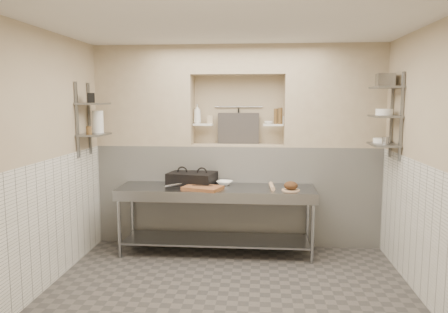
# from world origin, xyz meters

# --- Properties ---
(floor) EXTENTS (4.00, 3.90, 0.10)m
(floor) POSITION_xyz_m (0.00, 0.00, -0.05)
(floor) COLOR #4D4844
(floor) RESTS_ON ground
(ceiling) EXTENTS (4.00, 3.90, 0.10)m
(ceiling) POSITION_xyz_m (0.00, 0.00, 2.85)
(ceiling) COLOR silver
(ceiling) RESTS_ON ground
(wall_left) EXTENTS (0.10, 3.90, 2.80)m
(wall_left) POSITION_xyz_m (-2.05, 0.00, 1.40)
(wall_left) COLOR tan
(wall_left) RESTS_ON ground
(wall_right) EXTENTS (0.10, 3.90, 2.80)m
(wall_right) POSITION_xyz_m (2.05, 0.00, 1.40)
(wall_right) COLOR tan
(wall_right) RESTS_ON ground
(wall_back) EXTENTS (4.00, 0.10, 2.80)m
(wall_back) POSITION_xyz_m (0.00, 2.00, 1.40)
(wall_back) COLOR tan
(wall_back) RESTS_ON ground
(wall_front) EXTENTS (4.00, 0.10, 2.80)m
(wall_front) POSITION_xyz_m (0.00, -2.00, 1.40)
(wall_front) COLOR tan
(wall_front) RESTS_ON ground
(backwall_lower) EXTENTS (4.00, 0.40, 1.40)m
(backwall_lower) POSITION_xyz_m (0.00, 1.75, 0.70)
(backwall_lower) COLOR white
(backwall_lower) RESTS_ON floor
(alcove_sill) EXTENTS (1.30, 0.40, 0.02)m
(alcove_sill) POSITION_xyz_m (0.00, 1.75, 1.41)
(alcove_sill) COLOR tan
(alcove_sill) RESTS_ON backwall_lower
(backwall_pillar_left) EXTENTS (1.35, 0.40, 1.40)m
(backwall_pillar_left) POSITION_xyz_m (-1.33, 1.75, 2.10)
(backwall_pillar_left) COLOR tan
(backwall_pillar_left) RESTS_ON backwall_lower
(backwall_pillar_right) EXTENTS (1.35, 0.40, 1.40)m
(backwall_pillar_right) POSITION_xyz_m (1.33, 1.75, 2.10)
(backwall_pillar_right) COLOR tan
(backwall_pillar_right) RESTS_ON backwall_lower
(backwall_header) EXTENTS (1.30, 0.40, 0.40)m
(backwall_header) POSITION_xyz_m (0.00, 1.75, 2.60)
(backwall_header) COLOR tan
(backwall_header) RESTS_ON backwall_lower
(wainscot_left) EXTENTS (0.02, 3.90, 1.40)m
(wainscot_left) POSITION_xyz_m (-1.99, 0.00, 0.70)
(wainscot_left) COLOR white
(wainscot_left) RESTS_ON floor
(wainscot_right) EXTENTS (0.02, 3.90, 1.40)m
(wainscot_right) POSITION_xyz_m (1.99, 0.00, 0.70)
(wainscot_right) COLOR white
(wainscot_right) RESTS_ON floor
(alcove_shelf_left) EXTENTS (0.28, 0.16, 0.02)m
(alcove_shelf_left) POSITION_xyz_m (-0.50, 1.75, 1.70)
(alcove_shelf_left) COLOR white
(alcove_shelf_left) RESTS_ON backwall_lower
(alcove_shelf_right) EXTENTS (0.28, 0.16, 0.02)m
(alcove_shelf_right) POSITION_xyz_m (0.50, 1.75, 1.70)
(alcove_shelf_right) COLOR white
(alcove_shelf_right) RESTS_ON backwall_lower
(utensil_rail) EXTENTS (0.70, 0.02, 0.02)m
(utensil_rail) POSITION_xyz_m (0.00, 1.92, 1.95)
(utensil_rail) COLOR gray
(utensil_rail) RESTS_ON wall_back
(hanging_steel) EXTENTS (0.02, 0.02, 0.30)m
(hanging_steel) POSITION_xyz_m (0.00, 1.90, 1.78)
(hanging_steel) COLOR black
(hanging_steel) RESTS_ON utensil_rail
(splash_panel) EXTENTS (0.60, 0.08, 0.45)m
(splash_panel) POSITION_xyz_m (0.00, 1.85, 1.64)
(splash_panel) COLOR #383330
(splash_panel) RESTS_ON alcove_sill
(shelf_rail_left_a) EXTENTS (0.03, 0.03, 0.95)m
(shelf_rail_left_a) POSITION_xyz_m (-1.98, 1.25, 1.80)
(shelf_rail_left_a) COLOR slate
(shelf_rail_left_a) RESTS_ON wall_left
(shelf_rail_left_b) EXTENTS (0.03, 0.03, 0.95)m
(shelf_rail_left_b) POSITION_xyz_m (-1.98, 0.85, 1.80)
(shelf_rail_left_b) COLOR slate
(shelf_rail_left_b) RESTS_ON wall_left
(wall_shelf_left_lower) EXTENTS (0.30, 0.50, 0.02)m
(wall_shelf_left_lower) POSITION_xyz_m (-1.84, 1.05, 1.60)
(wall_shelf_left_lower) COLOR slate
(wall_shelf_left_lower) RESTS_ON wall_left
(wall_shelf_left_upper) EXTENTS (0.30, 0.50, 0.03)m
(wall_shelf_left_upper) POSITION_xyz_m (-1.84, 1.05, 2.00)
(wall_shelf_left_upper) COLOR slate
(wall_shelf_left_upper) RESTS_ON wall_left
(shelf_rail_right_a) EXTENTS (0.03, 0.03, 1.05)m
(shelf_rail_right_a) POSITION_xyz_m (1.98, 1.25, 1.85)
(shelf_rail_right_a) COLOR slate
(shelf_rail_right_a) RESTS_ON wall_right
(shelf_rail_right_b) EXTENTS (0.03, 0.03, 1.05)m
(shelf_rail_right_b) POSITION_xyz_m (1.98, 0.85, 1.85)
(shelf_rail_right_b) COLOR slate
(shelf_rail_right_b) RESTS_ON wall_right
(wall_shelf_right_lower) EXTENTS (0.30, 0.50, 0.02)m
(wall_shelf_right_lower) POSITION_xyz_m (1.84, 1.05, 1.50)
(wall_shelf_right_lower) COLOR slate
(wall_shelf_right_lower) RESTS_ON wall_right
(wall_shelf_right_mid) EXTENTS (0.30, 0.50, 0.02)m
(wall_shelf_right_mid) POSITION_xyz_m (1.84, 1.05, 1.85)
(wall_shelf_right_mid) COLOR slate
(wall_shelf_right_mid) RESTS_ON wall_right
(wall_shelf_right_upper) EXTENTS (0.30, 0.50, 0.03)m
(wall_shelf_right_upper) POSITION_xyz_m (1.84, 1.05, 2.20)
(wall_shelf_right_upper) COLOR slate
(wall_shelf_right_upper) RESTS_ON wall_right
(prep_table) EXTENTS (2.60, 0.70, 0.90)m
(prep_table) POSITION_xyz_m (-0.26, 1.18, 0.64)
(prep_table) COLOR gray
(prep_table) RESTS_ON floor
(panini_press) EXTENTS (0.69, 0.56, 0.17)m
(panini_press) POSITION_xyz_m (-0.61, 1.37, 0.98)
(panini_press) COLOR black
(panini_press) RESTS_ON prep_table
(cutting_board) EXTENTS (0.55, 0.46, 0.04)m
(cutting_board) POSITION_xyz_m (-0.41, 1.03, 0.92)
(cutting_board) COLOR brown
(cutting_board) RESTS_ON prep_table
(knife_blade) EXTENTS (0.27, 0.04, 0.01)m
(knife_blade) POSITION_xyz_m (-0.42, 1.04, 0.95)
(knife_blade) COLOR gray
(knife_blade) RESTS_ON cutting_board
(tongs) EXTENTS (0.19, 0.23, 0.03)m
(tongs) POSITION_xyz_m (-0.80, 1.01, 0.96)
(tongs) COLOR gray
(tongs) RESTS_ON cutting_board
(mixing_bowl) EXTENTS (0.26, 0.26, 0.05)m
(mixing_bowl) POSITION_xyz_m (-0.16, 1.37, 0.93)
(mixing_bowl) COLOR white
(mixing_bowl) RESTS_ON prep_table
(rolling_pin) EXTENTS (0.08, 0.38, 0.06)m
(rolling_pin) POSITION_xyz_m (0.48, 1.17, 0.93)
(rolling_pin) COLOR tan
(rolling_pin) RESTS_ON prep_table
(bread_board) EXTENTS (0.23, 0.23, 0.01)m
(bread_board) POSITION_xyz_m (0.71, 1.05, 0.91)
(bread_board) COLOR tan
(bread_board) RESTS_ON prep_table
(bread_loaf) EXTENTS (0.18, 0.18, 0.11)m
(bread_loaf) POSITION_xyz_m (0.71, 1.05, 0.97)
(bread_loaf) COLOR #4C2D19
(bread_loaf) RESTS_ON bread_board
(bottle_soap) EXTENTS (0.14, 0.14, 0.28)m
(bottle_soap) POSITION_xyz_m (-0.59, 1.76, 1.85)
(bottle_soap) COLOR white
(bottle_soap) RESTS_ON alcove_shelf_left
(jar_alcove) EXTENTS (0.08, 0.08, 0.12)m
(jar_alcove) POSITION_xyz_m (-0.40, 1.80, 1.77)
(jar_alcove) COLOR tan
(jar_alcove) RESTS_ON alcove_shelf_left
(bowl_alcove) EXTENTS (0.14, 0.14, 0.04)m
(bowl_alcove) POSITION_xyz_m (0.43, 1.74, 1.73)
(bowl_alcove) COLOR white
(bowl_alcove) RESTS_ON alcove_shelf_right
(condiment_a) EXTENTS (0.06, 0.06, 0.23)m
(condiment_a) POSITION_xyz_m (0.59, 1.74, 1.83)
(condiment_a) COLOR brown
(condiment_a) RESTS_ON alcove_shelf_right
(condiment_b) EXTENTS (0.05, 0.05, 0.22)m
(condiment_b) POSITION_xyz_m (0.53, 1.75, 1.82)
(condiment_b) COLOR brown
(condiment_b) RESTS_ON alcove_shelf_right
(condiment_c) EXTENTS (0.06, 0.06, 0.11)m
(condiment_c) POSITION_xyz_m (0.63, 1.79, 1.77)
(condiment_c) COLOR white
(condiment_c) RESTS_ON alcove_shelf_right
(jug_left) EXTENTS (0.15, 0.15, 0.30)m
(jug_left) POSITION_xyz_m (-1.84, 1.19, 1.76)
(jug_left) COLOR white
(jug_left) RESTS_ON wall_shelf_left_lower
(jar_left) EXTENTS (0.07, 0.07, 0.11)m
(jar_left) POSITION_xyz_m (-1.84, 0.88, 1.67)
(jar_left) COLOR brown
(jar_left) RESTS_ON wall_shelf_left_lower
(box_left_upper) EXTENTS (0.11, 0.11, 0.13)m
(box_left_upper) POSITION_xyz_m (-1.84, 0.99, 2.08)
(box_left_upper) COLOR black
(box_left_upper) RESTS_ON wall_shelf_left_upper
(bowl_right) EXTENTS (0.19, 0.19, 0.06)m
(bowl_right) POSITION_xyz_m (1.84, 1.18, 1.54)
(bowl_right) COLOR white
(bowl_right) RESTS_ON wall_shelf_right_lower
(canister_right) EXTENTS (0.09, 0.09, 0.09)m
(canister_right) POSITION_xyz_m (1.84, 0.96, 1.56)
(canister_right) COLOR gray
(canister_right) RESTS_ON wall_shelf_right_lower
(bowl_right_mid) EXTENTS (0.21, 0.21, 0.08)m
(bowl_right_mid) POSITION_xyz_m (1.84, 1.09, 1.90)
(bowl_right_mid) COLOR white
(bowl_right_mid) RESTS_ON wall_shelf_right_mid
(basket_right) EXTENTS (0.22, 0.26, 0.16)m
(basket_right) POSITION_xyz_m (1.84, 1.12, 2.29)
(basket_right) COLOR gray
(basket_right) RESTS_ON wall_shelf_right_upper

